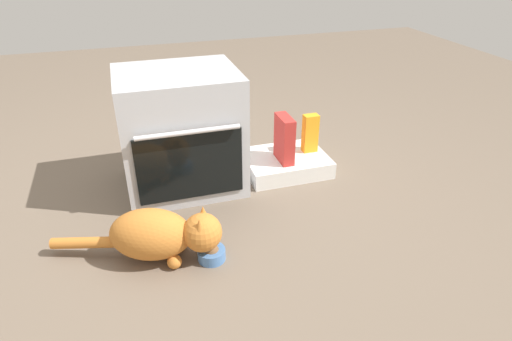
{
  "coord_description": "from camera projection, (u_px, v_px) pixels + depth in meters",
  "views": [
    {
      "loc": [
        -0.25,
        -1.85,
        1.33
      ],
      "look_at": [
        0.32,
        -0.01,
        0.25
      ],
      "focal_mm": 30.5,
      "sensor_mm": 36.0,
      "label": 1
    }
  ],
  "objects": [
    {
      "name": "cereal_box",
      "position": [
        284.0,
        139.0,
        2.56
      ],
      "size": [
        0.07,
        0.18,
        0.28
      ],
      "primitive_type": "cube",
      "color": "#B72D28",
      "rests_on": "pantry_cabinet"
    },
    {
      "name": "oven",
      "position": [
        181.0,
        131.0,
        2.42
      ],
      "size": [
        0.65,
        0.58,
        0.68
      ],
      "color": "#B7BABF",
      "rests_on": "ground"
    },
    {
      "name": "pantry_cabinet",
      "position": [
        285.0,
        163.0,
        2.7
      ],
      "size": [
        0.5,
        0.39,
        0.1
      ],
      "primitive_type": "cube",
      "color": "white",
      "rests_on": "ground"
    },
    {
      "name": "juice_carton",
      "position": [
        310.0,
        133.0,
        2.68
      ],
      "size": [
        0.09,
        0.06,
        0.24
      ],
      "primitive_type": "cube",
      "color": "orange",
      "rests_on": "pantry_cabinet"
    },
    {
      "name": "food_bowl",
      "position": [
        212.0,
        253.0,
        1.98
      ],
      "size": [
        0.13,
        0.13,
        0.08
      ],
      "color": "#4C7AB7",
      "rests_on": "ground"
    },
    {
      "name": "cat",
      "position": [
        160.0,
        234.0,
        1.94
      ],
      "size": [
        0.76,
        0.36,
        0.26
      ],
      "rotation": [
        0.0,
        0.0,
        -0.35
      ],
      "color": "#C6752D",
      "rests_on": "ground"
    },
    {
      "name": "ground",
      "position": [
        197.0,
        220.0,
        2.26
      ],
      "size": [
        8.0,
        8.0,
        0.0
      ],
      "primitive_type": "plane",
      "color": "#6B5B4C"
    }
  ]
}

